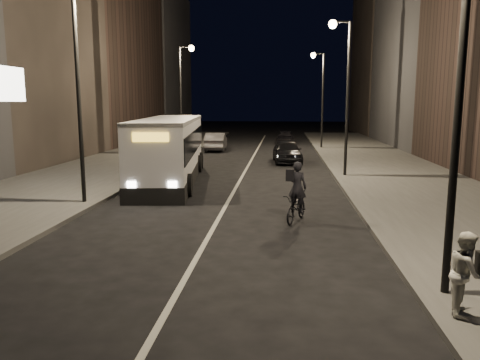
% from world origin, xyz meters
% --- Properties ---
extents(ground, '(180.00, 180.00, 0.00)m').
position_xyz_m(ground, '(0.00, 0.00, 0.00)').
color(ground, black).
rests_on(ground, ground).
extents(sidewalk_right, '(7.00, 70.00, 0.16)m').
position_xyz_m(sidewalk_right, '(8.50, 14.00, 0.08)').
color(sidewalk_right, '#3C3C39').
rests_on(sidewalk_right, ground).
extents(sidewalk_left, '(7.00, 70.00, 0.16)m').
position_xyz_m(sidewalk_left, '(-8.50, 14.00, 0.08)').
color(sidewalk_left, '#3C3C39').
rests_on(sidewalk_left, ground).
extents(building_row_right, '(8.00, 61.00, 21.00)m').
position_xyz_m(building_row_right, '(16.00, 27.50, 10.50)').
color(building_row_right, black).
rests_on(building_row_right, ground).
extents(building_row_left, '(8.00, 61.00, 22.00)m').
position_xyz_m(building_row_left, '(-16.00, 28.50, 11.00)').
color(building_row_left, black).
rests_on(building_row_left, ground).
extents(streetlight_right_near, '(1.20, 0.44, 8.12)m').
position_xyz_m(streetlight_right_near, '(5.33, -4.00, 5.36)').
color(streetlight_right_near, black).
rests_on(streetlight_right_near, sidewalk_right).
extents(streetlight_right_mid, '(1.20, 0.44, 8.12)m').
position_xyz_m(streetlight_right_mid, '(5.33, 12.00, 5.36)').
color(streetlight_right_mid, black).
rests_on(streetlight_right_mid, sidewalk_right).
extents(streetlight_right_far, '(1.20, 0.44, 8.12)m').
position_xyz_m(streetlight_right_far, '(5.33, 28.00, 5.36)').
color(streetlight_right_far, black).
rests_on(streetlight_right_far, sidewalk_right).
extents(streetlight_left_near, '(1.20, 0.44, 8.12)m').
position_xyz_m(streetlight_left_near, '(-5.33, 4.00, 5.36)').
color(streetlight_left_near, black).
rests_on(streetlight_left_near, sidewalk_left).
extents(streetlight_left_far, '(1.20, 0.44, 8.12)m').
position_xyz_m(streetlight_left_far, '(-5.33, 22.00, 5.36)').
color(streetlight_left_far, black).
rests_on(streetlight_left_far, sidewalk_left).
extents(city_bus, '(3.93, 12.26, 3.25)m').
position_xyz_m(city_bus, '(-3.60, 10.20, 1.77)').
color(city_bus, silver).
rests_on(city_bus, ground).
extents(cyclist_on_bicycle, '(1.21, 1.93, 2.10)m').
position_xyz_m(cyclist_on_bicycle, '(2.72, 2.17, 0.70)').
color(cyclist_on_bicycle, black).
rests_on(cyclist_on_bicycle, ground).
extents(pedestrian_woman, '(0.75, 0.88, 1.56)m').
position_xyz_m(pedestrian_woman, '(5.60, -5.00, 0.94)').
color(pedestrian_woman, beige).
rests_on(pedestrian_woman, sidewalk_right).
extents(car_near, '(2.17, 4.65, 1.54)m').
position_xyz_m(car_near, '(2.52, 18.35, 0.77)').
color(car_near, black).
rests_on(car_near, ground).
extents(car_mid, '(1.88, 4.71, 1.52)m').
position_xyz_m(car_mid, '(-3.48, 26.00, 0.76)').
color(car_mid, '#38383A').
rests_on(car_mid, ground).
extents(car_far, '(1.81, 4.18, 1.20)m').
position_xyz_m(car_far, '(2.47, 33.46, 0.60)').
color(car_far, black).
rests_on(car_far, ground).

